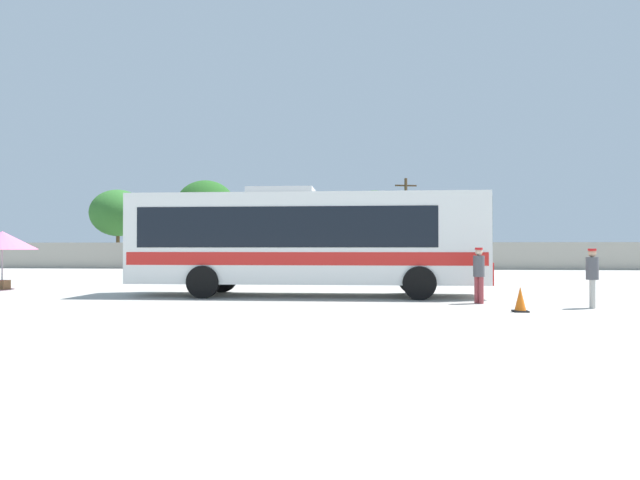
# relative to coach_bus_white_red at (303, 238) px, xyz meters

# --- Properties ---
(ground_plane) EXTENTS (300.00, 300.00, 0.00)m
(ground_plane) POSITION_rel_coach_bus_white_red_xyz_m (0.38, 10.18, -1.93)
(ground_plane) COLOR #A3A099
(perimeter_wall) EXTENTS (80.00, 0.30, 2.02)m
(perimeter_wall) POSITION_rel_coach_bus_white_red_xyz_m (0.38, 23.65, -0.92)
(perimeter_wall) COLOR #9E998C
(perimeter_wall) RESTS_ON ground_plane
(coach_bus_white_red) EXTENTS (11.71, 2.77, 3.62)m
(coach_bus_white_red) POSITION_rel_coach_bus_white_red_xyz_m (0.00, 0.00, 0.00)
(coach_bus_white_red) COLOR white
(coach_bus_white_red) RESTS_ON ground_plane
(attendant_by_bus_door) EXTENTS (0.45, 0.45, 1.61)m
(attendant_by_bus_door) POSITION_rel_coach_bus_white_red_xyz_m (5.36, -2.24, -1.01)
(attendant_by_bus_door) COLOR #99383D
(attendant_by_bus_door) RESTS_ON ground_plane
(passenger_waiting_on_apron) EXTENTS (0.40, 0.40, 1.59)m
(passenger_waiting_on_apron) POSITION_rel_coach_bus_white_red_xyz_m (8.11, -3.29, -1.03)
(passenger_waiting_on_apron) COLOR #B7B2A8
(passenger_waiting_on_apron) RESTS_ON ground_plane
(vendor_umbrella_near_gate_pink) EXTENTS (2.55, 2.55, 2.25)m
(vendor_umbrella_near_gate_pink) POSITION_rel_coach_bus_white_red_xyz_m (-11.88, 1.80, -0.07)
(vendor_umbrella_near_gate_pink) COLOR gray
(vendor_umbrella_near_gate_pink) RESTS_ON ground_plane
(parked_car_leftmost_red) EXTENTS (4.34, 1.99, 1.50)m
(parked_car_leftmost_red) POSITION_rel_coach_bus_white_red_xyz_m (-10.94, 19.18, -1.14)
(parked_car_leftmost_red) COLOR red
(parked_car_leftmost_red) RESTS_ON ground_plane
(parked_car_second_grey) EXTENTS (4.31, 2.29, 1.48)m
(parked_car_second_grey) POSITION_rel_coach_bus_white_red_xyz_m (-4.94, 19.03, -1.15)
(parked_car_second_grey) COLOR slate
(parked_car_second_grey) RESTS_ON ground_plane
(utility_pole_near) EXTENTS (1.78, 0.53, 7.31)m
(utility_pole_near) POSITION_rel_coach_bus_white_red_xyz_m (5.34, 27.58, 1.90)
(utility_pole_near) COLOR #4C3823
(utility_pole_near) RESTS_ON ground_plane
(roadside_tree_left) EXTENTS (4.91, 4.91, 6.82)m
(roadside_tree_left) POSITION_rel_coach_bus_white_red_xyz_m (-20.09, 29.89, 2.79)
(roadside_tree_left) COLOR brown
(roadside_tree_left) RESTS_ON ground_plane
(roadside_tree_midleft) EXTENTS (4.74, 4.74, 7.10)m
(roadside_tree_midleft) POSITION_rel_coach_bus_white_red_xyz_m (-10.93, 26.03, 3.14)
(roadside_tree_midleft) COLOR brown
(roadside_tree_midleft) RESTS_ON ground_plane
(roadside_tree_midright) EXTENTS (3.47, 3.47, 5.22)m
(roadside_tree_midright) POSITION_rel_coach_bus_white_red_xyz_m (4.59, 25.85, 1.80)
(roadside_tree_midright) COLOR brown
(roadside_tree_midright) RESTS_ON ground_plane
(roadside_tree_right) EXTENTS (4.61, 4.61, 6.37)m
(roadside_tree_right) POSITION_rel_coach_bus_white_red_xyz_m (2.78, 28.04, 2.47)
(roadside_tree_right) COLOR brown
(roadside_tree_right) RESTS_ON ground_plane
(traffic_cone_on_apron) EXTENTS (0.36, 0.36, 0.64)m
(traffic_cone_on_apron) POSITION_rel_coach_bus_white_red_xyz_m (5.97, -4.32, -1.62)
(traffic_cone_on_apron) COLOR black
(traffic_cone_on_apron) RESTS_ON ground_plane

